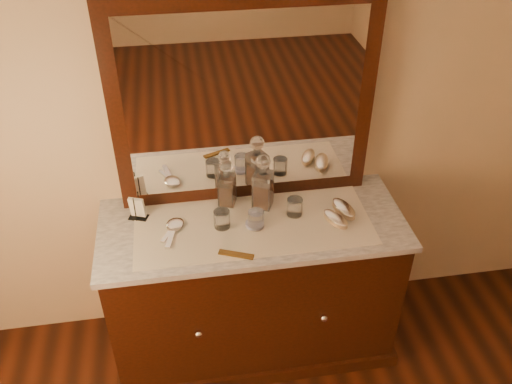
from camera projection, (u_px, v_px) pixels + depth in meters
dresser_cabinet at (253, 288)px, 2.80m from camera, size 1.40×0.55×0.82m
dresser_plinth at (253, 335)px, 3.02m from camera, size 1.46×0.59×0.08m
knob_left at (199, 334)px, 2.51m from camera, size 0.04×0.04×0.04m
knob_right at (324, 318)px, 2.59m from camera, size 0.04×0.04×0.04m
marble_top at (253, 225)px, 2.55m from camera, size 1.44×0.59×0.03m
mirror_frame at (244, 103)px, 2.44m from camera, size 1.20×0.08×1.00m
mirror_glass at (245, 106)px, 2.42m from camera, size 1.06×0.01×0.86m
lace_runner at (253, 225)px, 2.53m from camera, size 1.10×0.45×0.00m
pin_dish at (254, 224)px, 2.52m from camera, size 0.11×0.11×0.01m
comb at (236, 254)px, 2.36m from camera, size 0.16×0.09×0.01m
napkin_rack at (137, 209)px, 2.54m from camera, size 0.10×0.08×0.13m
decanter_left at (227, 187)px, 2.60m from camera, size 0.10×0.10×0.25m
decanter_right at (263, 187)px, 2.58m from camera, size 0.12×0.12×0.29m
brush_near at (336, 219)px, 2.53m from camera, size 0.13×0.16×0.04m
brush_far at (344, 209)px, 2.59m from camera, size 0.12×0.18×0.04m
hand_mirror_outer at (174, 227)px, 2.50m from camera, size 0.11×0.22×0.02m
hand_mirror_inner at (174, 226)px, 2.51m from camera, size 0.13×0.18×0.02m
tumblers at (258, 215)px, 2.52m from camera, size 0.43×0.14×0.09m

